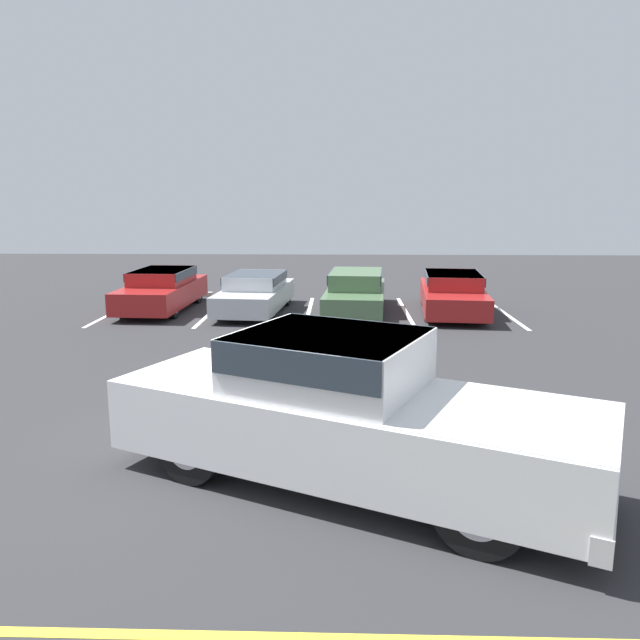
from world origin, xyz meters
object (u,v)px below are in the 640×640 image
at_px(parked_sedan_c, 356,290).
at_px(parked_sedan_a, 162,288).
at_px(pickup_truck, 351,412).
at_px(parked_sedan_d, 453,292).
at_px(wheel_stop_curb, 190,294).
at_px(parked_sedan_b, 255,291).

bearing_deg(parked_sedan_c, parked_sedan_a, -86.44).
relative_size(pickup_truck, parked_sedan_a, 1.34).
xyz_separation_m(pickup_truck, parked_sedan_d, (3.29, 11.53, -0.28)).
distance_m(parked_sedan_c, parked_sedan_d, 2.92).
bearing_deg(wheel_stop_curb, parked_sedan_b, -47.29).
distance_m(parked_sedan_b, wheel_stop_curb, 4.10).
xyz_separation_m(parked_sedan_a, parked_sedan_b, (2.94, -0.26, -0.04)).
relative_size(parked_sedan_d, wheel_stop_curb, 2.96).
bearing_deg(wheel_stop_curb, parked_sedan_a, -93.85).
xyz_separation_m(pickup_truck, parked_sedan_c, (0.37, 11.74, -0.27)).
bearing_deg(parked_sedan_a, parked_sedan_b, 87.20).
relative_size(parked_sedan_b, parked_sedan_c, 0.95).
distance_m(pickup_truck, parked_sedan_a, 13.12).
height_order(parked_sedan_b, parked_sedan_d, parked_sedan_d).
bearing_deg(parked_sedan_b, parked_sedan_a, -90.05).
distance_m(parked_sedan_a, wheel_stop_curb, 2.80).
distance_m(parked_sedan_d, wheel_stop_curb, 9.27).
bearing_deg(parked_sedan_a, wheel_stop_curb, 178.43).
bearing_deg(parked_sedan_c, parked_sedan_b, -82.49).
xyz_separation_m(parked_sedan_b, parked_sedan_d, (5.99, -0.05, 0.02)).
xyz_separation_m(parked_sedan_d, wheel_stop_curb, (-8.74, 3.04, -0.58)).
bearing_deg(parked_sedan_b, pickup_truck, 18.14).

